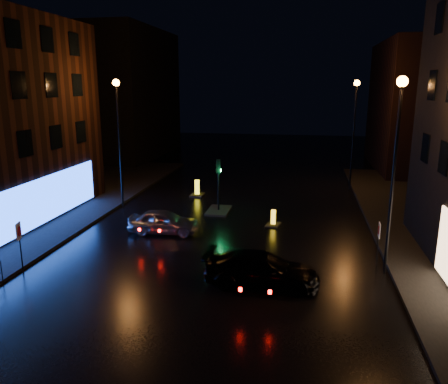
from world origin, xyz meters
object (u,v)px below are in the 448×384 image
(silver_hatchback, at_px, (164,222))
(dark_sedan, at_px, (262,270))
(bollard_far, at_px, (197,192))
(road_sign_right, at_px, (379,234))
(traffic_signal, at_px, (219,204))
(bollard_near, at_px, (273,222))
(road_sign_left, at_px, (19,235))

(silver_hatchback, xyz_separation_m, dark_sedan, (5.96, -5.51, 0.02))
(bollard_far, height_order, road_sign_right, road_sign_right)
(silver_hatchback, distance_m, dark_sedan, 8.11)
(traffic_signal, relative_size, dark_sedan, 0.73)
(traffic_signal, distance_m, dark_sedan, 10.91)
(road_sign_right, bearing_deg, traffic_signal, -37.01)
(silver_hatchback, bearing_deg, traffic_signal, -27.70)
(traffic_signal, bearing_deg, dark_sedan, -69.69)
(bollard_near, distance_m, bollard_far, 8.59)
(road_sign_left, distance_m, road_sign_right, 15.84)
(dark_sedan, height_order, road_sign_left, road_sign_left)
(dark_sedan, distance_m, bollard_far, 15.32)
(road_sign_left, bearing_deg, bollard_near, 21.78)
(silver_hatchback, height_order, road_sign_left, road_sign_left)
(silver_hatchback, relative_size, road_sign_right, 1.91)
(traffic_signal, height_order, bollard_far, traffic_signal)
(dark_sedan, height_order, bollard_far, dark_sedan)
(road_sign_left, bearing_deg, traffic_signal, 40.67)
(dark_sedan, relative_size, bollard_far, 3.44)
(silver_hatchback, xyz_separation_m, bollard_far, (-0.19, 8.52, -0.40))
(dark_sedan, relative_size, road_sign_left, 2.09)
(bollard_far, bearing_deg, bollard_near, -45.38)
(silver_hatchback, bearing_deg, road_sign_left, 140.31)
(silver_hatchback, distance_m, road_sign_right, 11.26)
(traffic_signal, height_order, road_sign_right, traffic_signal)
(traffic_signal, height_order, dark_sedan, traffic_signal)
(dark_sedan, bearing_deg, bollard_near, 1.50)
(bollard_far, relative_size, road_sign_left, 0.61)
(silver_hatchback, distance_m, bollard_far, 8.53)
(bollard_near, xyz_separation_m, bollard_far, (-6.07, 6.08, 0.05))
(traffic_signal, xyz_separation_m, road_sign_left, (-6.70, -10.80, 1.18))
(bollard_near, relative_size, bollard_far, 0.88)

